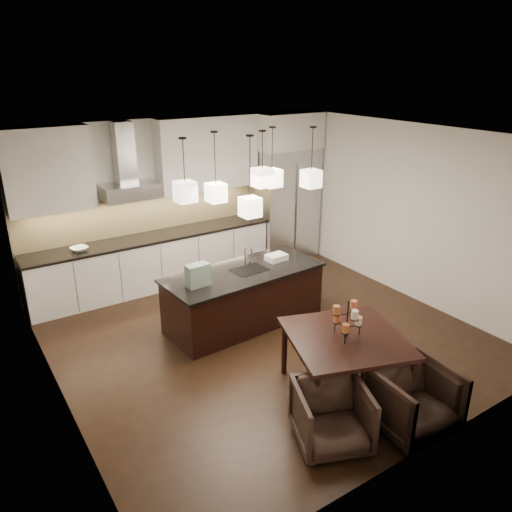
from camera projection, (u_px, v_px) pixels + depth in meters
floor at (264, 335)px, 7.15m from camera, size 5.50×5.50×0.02m
ceiling at (265, 135)px, 6.13m from camera, size 5.50×5.50×0.02m
wall_back at (177, 199)px, 8.79m from camera, size 5.50×0.02×2.80m
wall_front at (436, 330)px, 4.49m from camera, size 5.50×0.02×2.80m
wall_left at (47, 292)px, 5.23m from camera, size 0.02×5.50×2.80m
wall_right at (405, 211)px, 8.05m from camera, size 0.02×5.50×2.80m
refrigerator at (285, 204)px, 9.69m from camera, size 1.20×0.72×2.15m
fridge_panel at (286, 131)px, 9.18m from camera, size 1.26×0.72×0.65m
lower_cabinets at (155, 262)px, 8.57m from camera, size 4.21×0.62×0.88m
countertop at (153, 237)px, 8.40m from camera, size 4.21×0.66×0.04m
backsplash at (144, 214)px, 8.51m from camera, size 4.21×0.02×0.63m
upper_cab_left at (47, 170)px, 7.29m from camera, size 1.25×0.35×1.25m
upper_cab_right at (208, 153)px, 8.65m from camera, size 1.85×0.35×1.25m
hood_canopy at (130, 191)px, 7.99m from camera, size 0.90×0.52×0.24m
hood_chimney at (124, 153)px, 7.85m from camera, size 0.30×0.28×0.96m
fruit_bowl at (79, 249)px, 7.72m from camera, size 0.30×0.30×0.06m
island_body at (244, 298)px, 7.35m from camera, size 2.33×1.04×0.80m
island_top at (244, 272)px, 7.20m from camera, size 2.41×1.12×0.04m
faucet at (245, 256)px, 7.25m from camera, size 0.10×0.22×0.35m
tote_bag at (198, 275)px, 6.66m from camera, size 0.32×0.18×0.31m
food_container at (276, 257)px, 7.57m from camera, size 0.32×0.24×0.09m
dining_table at (344, 365)px, 5.78m from camera, size 1.60×1.60×0.76m
candelabra at (347, 319)px, 5.56m from camera, size 0.46×0.46×0.44m
candle_a at (359, 321)px, 5.61m from camera, size 0.10×0.10×0.10m
candle_b at (337, 318)px, 5.67m from camera, size 0.10×0.10×0.10m
candle_c at (346, 328)px, 5.45m from camera, size 0.10×0.10×0.10m
candle_d at (354, 305)px, 5.62m from camera, size 0.10×0.10×0.10m
candle_e at (336, 310)px, 5.51m from camera, size 0.10×0.10×0.10m
candle_f at (355, 315)px, 5.40m from camera, size 0.10×0.10×0.10m
armchair_left at (332, 416)px, 5.01m from camera, size 0.93×0.94×0.66m
armchair_right at (413, 399)px, 5.20m from camera, size 0.85×0.87×0.73m
pendant_a at (185, 192)px, 6.28m from camera, size 0.24×0.24×0.26m
pendant_b at (216, 193)px, 6.89m from camera, size 0.24×0.24×0.26m
pendant_c at (262, 178)px, 6.92m from camera, size 0.24×0.24×0.26m
pendant_d at (272, 178)px, 7.33m from camera, size 0.24×0.24×0.26m
pendant_e at (311, 179)px, 7.34m from camera, size 0.24×0.24×0.26m
pendant_f at (250, 207)px, 6.59m from camera, size 0.24×0.24×0.26m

